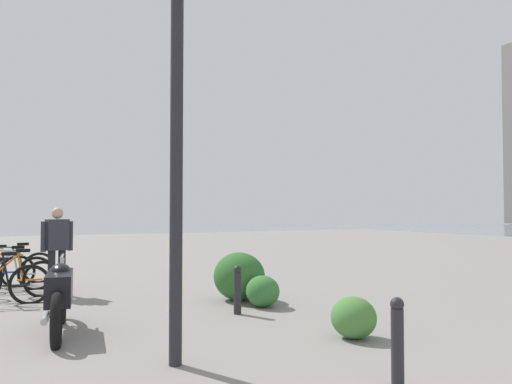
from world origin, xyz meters
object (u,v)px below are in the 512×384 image
at_px(bicycle_silver, 8,273).
at_px(bollard_mid, 237,289).
at_px(lamppost, 177,97).
at_px(bicycle_orange, 12,279).
at_px(motorcycle, 59,296).
at_px(bicycle_green, 14,268).
at_px(bollard_near, 397,341).
at_px(pedestrian, 57,244).

bearing_deg(bicycle_silver, bollard_mid, -143.02).
relative_size(lamppost, bicycle_orange, 2.50).
distance_m(motorcycle, bicycle_green, 5.40).
relative_size(bicycle_silver, bicycle_green, 1.00).
height_order(bicycle_green, bollard_mid, bicycle_green).
height_order(bicycle_silver, bollard_mid, bicycle_silver).
relative_size(bicycle_orange, bollard_near, 2.09).
bearing_deg(bollard_mid, pedestrian, 36.58).
height_order(motorcycle, bollard_near, motorcycle).
xyz_separation_m(bicycle_orange, pedestrian, (-0.06, -0.78, 0.63)).
bearing_deg(pedestrian, motorcycle, 174.92).
bearing_deg(bicycle_silver, bollard_near, -158.82).
distance_m(bicycle_orange, bicycle_silver, 1.00).
height_order(motorcycle, bicycle_green, motorcycle).
relative_size(bicycle_silver, bollard_near, 2.10).
relative_size(lamppost, bicycle_green, 2.48).
distance_m(bicycle_silver, bicycle_green, 1.04).
bearing_deg(pedestrian, bicycle_green, 18.39).
xyz_separation_m(lamppost, bollard_mid, (2.18, -1.73, -2.49)).
bearing_deg(bicycle_silver, pedestrian, -141.84).
distance_m(motorcycle, bicycle_orange, 3.39).
height_order(pedestrian, bollard_near, pedestrian).
xyz_separation_m(motorcycle, bicycle_green, (5.39, 0.40, -0.14)).
relative_size(bicycle_green, bollard_mid, 2.29).
relative_size(lamppost, motorcycle, 2.03).
xyz_separation_m(lamppost, bicycle_orange, (5.46, 1.44, -2.54)).
bearing_deg(bicycle_orange, pedestrian, -94.34).
xyz_separation_m(bicycle_orange, bicycle_silver, (1.00, 0.05, 0.00)).
bearing_deg(pedestrian, lamppost, -173.02).
bearing_deg(bicycle_orange, bollard_mid, -135.98).
distance_m(lamppost, bicycle_orange, 6.19).
relative_size(bicycle_silver, pedestrian, 1.03).
xyz_separation_m(motorcycle, bicycle_orange, (3.35, 0.49, -0.14)).
height_order(lamppost, bicycle_green, lamppost).
bearing_deg(motorcycle, pedestrian, -5.08).
relative_size(bollard_near, bollard_mid, 1.09).
relative_size(motorcycle, bicycle_silver, 1.23).
distance_m(bicycle_orange, pedestrian, 1.01).
height_order(bicycle_silver, bicycle_green, same).
height_order(bicycle_orange, bicycle_silver, same).
height_order(bicycle_orange, bicycle_green, same).
relative_size(bicycle_orange, pedestrian, 1.03).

